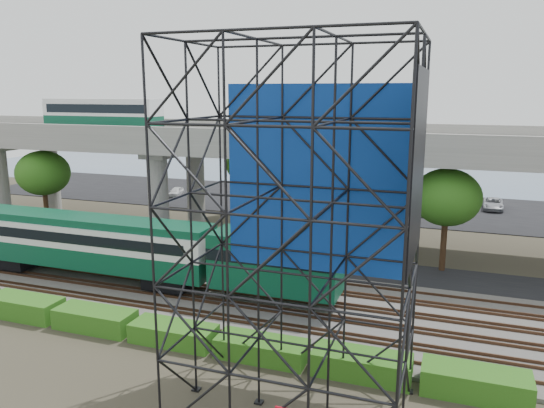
% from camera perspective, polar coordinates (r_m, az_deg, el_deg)
% --- Properties ---
extents(ground, '(140.00, 140.00, 0.00)m').
position_cam_1_polar(ground, '(33.46, -8.29, -11.14)').
color(ground, '#474233').
rests_on(ground, ground).
extents(ballast_bed, '(90.00, 12.00, 0.20)m').
position_cam_1_polar(ballast_bed, '(35.06, -6.76, -9.81)').
color(ballast_bed, slate).
rests_on(ballast_bed, ground).
extents(service_road, '(90.00, 5.00, 0.08)m').
position_cam_1_polar(service_road, '(42.40, -1.66, -5.90)').
color(service_road, black).
rests_on(service_road, ground).
extents(parking_lot, '(90.00, 18.00, 0.08)m').
position_cam_1_polar(parking_lot, '(64.16, 5.93, 0.24)').
color(parking_lot, black).
rests_on(parking_lot, ground).
extents(harbor_water, '(140.00, 40.00, 0.03)m').
position_cam_1_polar(harbor_water, '(85.37, 9.44, 3.07)').
color(harbor_water, slate).
rests_on(harbor_water, ground).
extents(rail_tracks, '(90.00, 9.52, 0.16)m').
position_cam_1_polar(rail_tracks, '(34.99, -6.76, -9.54)').
color(rail_tracks, '#472D1E').
rests_on(rail_tracks, ballast_bed).
extents(commuter_train, '(29.30, 3.06, 4.30)m').
position_cam_1_polar(commuter_train, '(37.83, -16.86, -4.16)').
color(commuter_train, black).
rests_on(commuter_train, rail_tracks).
extents(overpass, '(80.00, 12.00, 12.40)m').
position_cam_1_polar(overpass, '(46.20, -0.77, 5.97)').
color(overpass, '#9E9B93').
rests_on(overpass, ground).
extents(scaffold_tower, '(9.36, 6.36, 15.00)m').
position_cam_1_polar(scaffold_tower, '(20.76, 2.41, -3.70)').
color(scaffold_tower, black).
rests_on(scaffold_tower, ground).
extents(hedge_strip, '(34.60, 1.80, 1.20)m').
position_cam_1_polar(hedge_strip, '(29.36, -10.54, -13.46)').
color(hedge_strip, '#2A5914').
rests_on(hedge_strip, ground).
extents(trees, '(40.94, 16.94, 7.69)m').
position_cam_1_polar(trees, '(47.96, -4.46, 2.98)').
color(trees, '#382314').
rests_on(trees, ground).
extents(suv, '(5.80, 2.92, 1.57)m').
position_cam_1_polar(suv, '(48.66, -16.85, -3.04)').
color(suv, black).
rests_on(suv, service_road).
extents(parked_cars, '(39.56, 9.59, 1.27)m').
position_cam_1_polar(parked_cars, '(63.20, 8.00, 0.60)').
color(parked_cars, silver).
rests_on(parked_cars, parking_lot).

